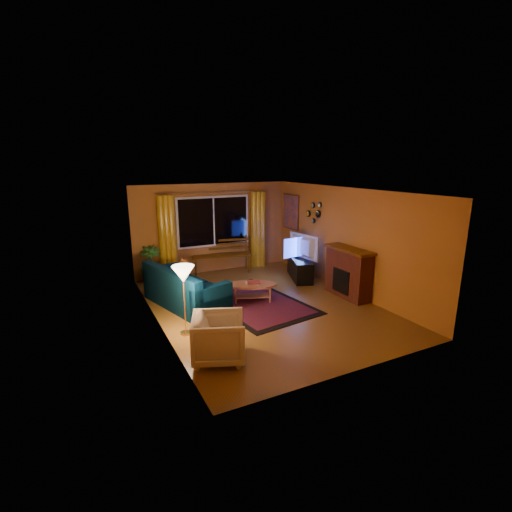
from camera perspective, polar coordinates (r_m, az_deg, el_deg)
name	(u,v)px	position (r m, az deg, el deg)	size (l,w,h in m)	color
floor	(262,305)	(8.27, 0.94, -7.60)	(4.50, 6.00, 0.02)	brown
ceiling	(263,190)	(7.69, 1.02, 10.10)	(4.50, 6.00, 0.02)	white
wall_back	(213,228)	(10.59, -6.60, 4.29)	(4.50, 0.02, 2.50)	#C17830
wall_left	(155,263)	(7.15, -15.29, -0.98)	(0.02, 6.00, 2.50)	#C17830
wall_right	(346,240)	(9.13, 13.67, 2.37)	(0.02, 6.00, 2.50)	#C17830
window	(214,221)	(10.50, -6.51, 5.31)	(2.00, 0.02, 1.30)	black
curtain_rod	(214,193)	(10.36, -6.55, 9.65)	(0.03, 0.03, 3.20)	#BF8C3F
curtain_left	(167,238)	(10.12, -13.52, 2.76)	(0.36, 0.36, 2.24)	gold
curtain_right	(258,230)	(11.02, 0.27, 4.09)	(0.36, 0.36, 2.24)	gold
bench	(222,264)	(10.62, -5.30, -1.18)	(1.68, 0.49, 0.50)	#552D07
potted_plant	(150,264)	(10.04, -15.95, -1.25)	(0.54, 0.54, 0.96)	#235B1E
sofa	(185,286)	(8.25, -10.80, -4.62)	(0.92, 2.15, 0.87)	#021D3A
dog	(181,270)	(8.63, -11.45, -2.06)	(0.34, 0.46, 0.51)	#9C4D24
armchair	(219,336)	(6.00, -5.74, -12.09)	(0.80, 0.75, 0.83)	beige
floor_lamp	(185,301)	(6.84, -10.94, -6.83)	(0.21, 0.21, 1.27)	#BF8C3F
rug	(254,302)	(8.41, -0.38, -7.07)	(1.80, 2.84, 0.02)	maroon
coffee_table	(252,292)	(8.44, -0.57, -5.60)	(1.10, 1.10, 0.40)	#B86C4F
tv_console	(300,268)	(10.09, 6.77, -1.89)	(0.45, 1.34, 0.56)	black
television	(301,247)	(9.94, 6.87, 1.45)	(1.13, 0.15, 0.65)	black
fireplace	(348,274)	(8.87, 14.02, -2.66)	(0.40, 1.20, 1.10)	maroon
mirror_cluster	(313,211)	(10.02, 8.83, 6.83)	(0.06, 0.60, 0.56)	black
painting	(291,212)	(10.99, 5.37, 6.79)	(0.04, 0.76, 0.96)	#E95E0D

